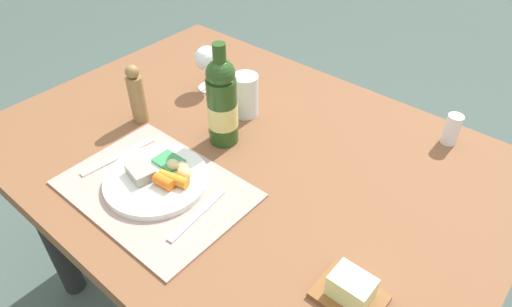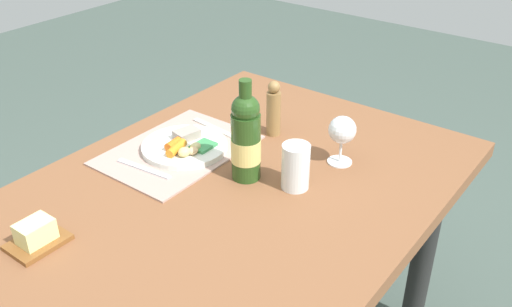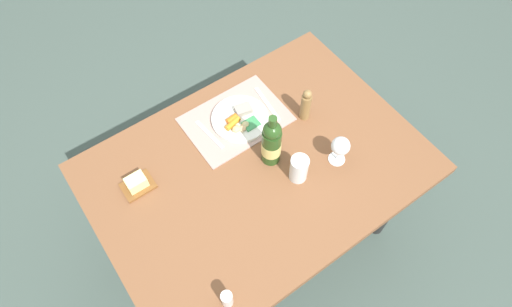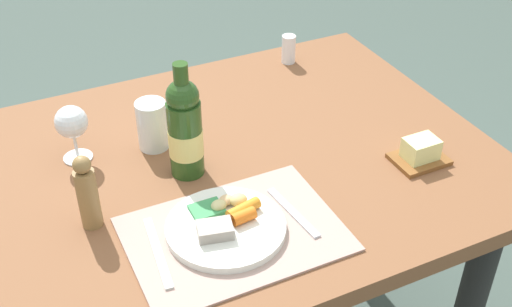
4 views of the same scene
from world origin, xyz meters
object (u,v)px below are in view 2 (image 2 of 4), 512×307
object	(u,v)px
knife	(144,169)
wine_glass	(342,131)
wine_bottle	(245,138)
pepper_mill	(274,109)
water_tumbler	(295,169)
dinner_plate	(185,146)
butter_dish	(36,236)
dining_table	(231,219)
fork	(217,129)

from	to	relation	value
knife	wine_glass	distance (m)	0.57
wine_bottle	pepper_mill	xyz separation A→B (m)	(-0.25, -0.08, -0.04)
water_tumbler	wine_glass	world-z (taller)	wine_glass
dinner_plate	butter_dish	world-z (taller)	butter_dish
dining_table	water_tumbler	distance (m)	0.24
dining_table	dinner_plate	world-z (taller)	dinner_plate
dining_table	knife	world-z (taller)	knife
dinner_plate	wine_bottle	size ratio (longest dim) A/B	0.89
butter_dish	water_tumbler	bearing A→B (deg)	148.77
pepper_mill	butter_dish	bearing A→B (deg)	-8.64
dinner_plate	pepper_mill	bearing A→B (deg)	149.76
fork	butter_dish	distance (m)	0.68
water_tumbler	butter_dish	distance (m)	0.66
dining_table	pepper_mill	distance (m)	0.38
butter_dish	pepper_mill	size ratio (longest dim) A/B	0.72
water_tumbler	pepper_mill	world-z (taller)	pepper_mill
dining_table	dinner_plate	xyz separation A→B (m)	(-0.07, -0.23, 0.12)
fork	dinner_plate	bearing A→B (deg)	7.93
dinner_plate	pepper_mill	size ratio (longest dim) A/B	1.43
water_tumbler	dinner_plate	bearing A→B (deg)	-84.25
dinner_plate	wine_glass	xyz separation A→B (m)	(-0.22, 0.40, 0.08)
pepper_mill	dining_table	bearing A→B (deg)	15.28
fork	knife	bearing A→B (deg)	4.22
dinner_plate	wine_glass	world-z (taller)	wine_glass
dining_table	fork	distance (m)	0.35
fork	knife	xyz separation A→B (m)	(0.31, -0.01, 0.00)
fork	knife	size ratio (longest dim) A/B	1.15
butter_dish	wine_bottle	distance (m)	0.57
water_tumbler	wine_bottle	world-z (taller)	wine_bottle
dining_table	wine_glass	size ratio (longest dim) A/B	9.39
dining_table	wine_glass	world-z (taller)	wine_glass
fork	knife	world-z (taller)	same
wine_bottle	pepper_mill	size ratio (longest dim) A/B	1.61
dinner_plate	fork	size ratio (longest dim) A/B	1.21
water_tumbler	wine_glass	distance (m)	0.19
knife	wine_glass	world-z (taller)	wine_glass
wine_glass	butter_dish	world-z (taller)	wine_glass
dining_table	fork	xyz separation A→B (m)	(-0.23, -0.24, 0.11)
water_tumbler	pepper_mill	xyz separation A→B (m)	(-0.21, -0.22, 0.03)
dinner_plate	pepper_mill	distance (m)	0.30
knife	butter_dish	world-z (taller)	butter_dish
wine_bottle	butter_dish	bearing A→B (deg)	-21.04
water_tumbler	wine_glass	xyz separation A→B (m)	(-0.19, 0.03, 0.05)
fork	pepper_mill	xyz separation A→B (m)	(-0.10, 0.15, 0.08)
knife	dining_table	bearing A→B (deg)	102.38
dinner_plate	butter_dish	xyz separation A→B (m)	(0.53, 0.03, 0.01)
dinner_plate	wine_bottle	bearing A→B (deg)	89.48
butter_dish	wine_glass	bearing A→B (deg)	153.47
fork	dining_table	bearing A→B (deg)	52.82
wine_bottle	dining_table	bearing A→B (deg)	3.44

